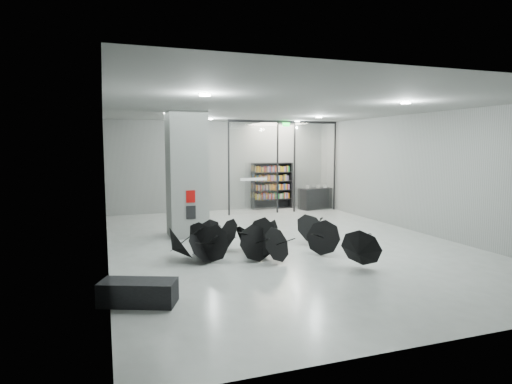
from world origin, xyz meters
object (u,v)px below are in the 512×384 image
object	(u,v)px
bookshelf	(272,186)
shop_counter	(316,198)
bench	(138,292)
column	(187,174)
umbrella_cluster	(254,246)

from	to	relation	value
bookshelf	shop_counter	bearing A→B (deg)	-24.44
shop_counter	bookshelf	bearing A→B (deg)	144.50
bench	shop_counter	bearing A→B (deg)	70.75
column	umbrella_cluster	bearing A→B (deg)	-70.98
bench	shop_counter	xyz separation A→B (m)	(8.72, 9.86, 0.26)
bench	shop_counter	distance (m)	13.16
column	umbrella_cluster	xyz separation A→B (m)	(1.15, -3.35, -1.69)
column	umbrella_cluster	world-z (taller)	column
bench	umbrella_cluster	world-z (taller)	umbrella_cluster
bookshelf	umbrella_cluster	bearing A→B (deg)	-117.02
bookshelf	shop_counter	distance (m)	2.11
column	shop_counter	bearing A→B (deg)	30.74
umbrella_cluster	bench	bearing A→B (deg)	-141.37
column	bench	bearing A→B (deg)	-108.82
bench	umbrella_cluster	distance (m)	4.04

